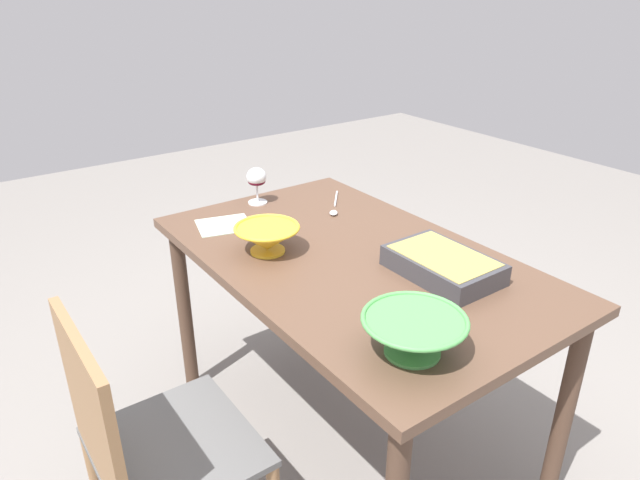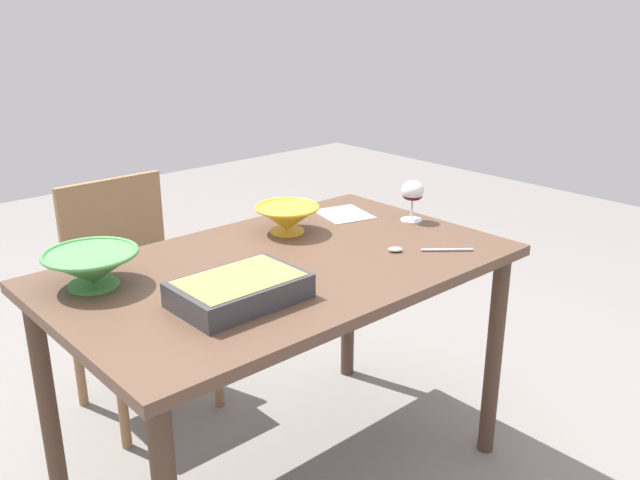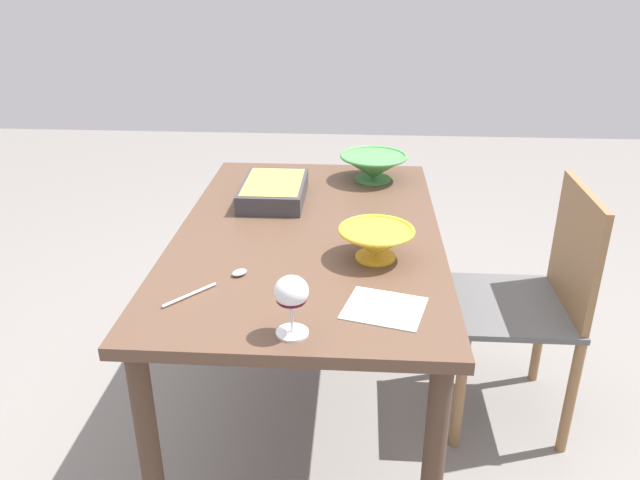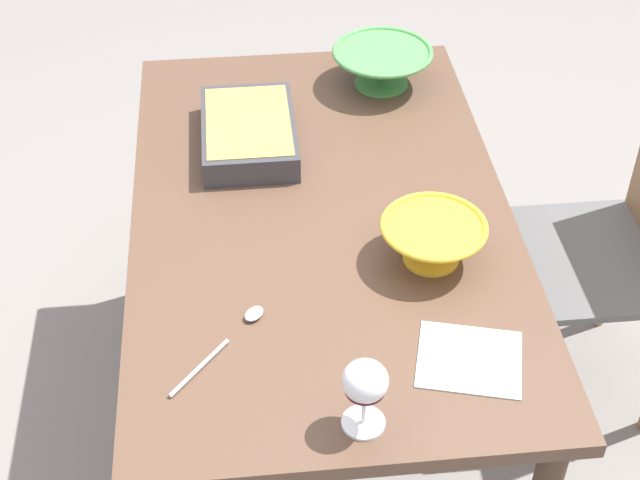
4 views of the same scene
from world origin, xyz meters
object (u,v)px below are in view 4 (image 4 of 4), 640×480
object	(u,v)px
chair	(618,246)
napkin	(469,359)
dining_table	(321,241)
mixing_bowl	(433,240)
casserole_dish	(249,131)
small_bowl	(382,65)
wine_glass	(365,385)
serving_spoon	(235,332)

from	to	relation	value
chair	napkin	world-z (taller)	chair
dining_table	mixing_bowl	world-z (taller)	mixing_bowl
dining_table	casserole_dish	bearing A→B (deg)	28.98
small_bowl	napkin	size ratio (longest dim) A/B	1.36
mixing_bowl	small_bowl	world-z (taller)	small_bowl
dining_table	casserole_dish	size ratio (longest dim) A/B	4.11
casserole_dish	small_bowl	size ratio (longest dim) A/B	1.29
wine_glass	small_bowl	xyz separation A→B (m)	(1.08, -0.20, -0.04)
chair	napkin	distance (m)	0.84
small_bowl	serving_spoon	size ratio (longest dim) A/B	1.19
dining_table	wine_glass	world-z (taller)	wine_glass
wine_glass	napkin	bearing A→B (deg)	-59.62
chair	wine_glass	world-z (taller)	wine_glass
small_bowl	napkin	distance (m)	0.95
wine_glass	small_bowl	world-z (taller)	wine_glass
chair	mixing_bowl	world-z (taller)	chair
casserole_dish	mixing_bowl	world-z (taller)	mixing_bowl
dining_table	wine_glass	bearing A→B (deg)	-178.98
mixing_bowl	small_bowl	size ratio (longest dim) A/B	0.85
mixing_bowl	dining_table	bearing A→B (deg)	48.15
wine_glass	dining_table	bearing A→B (deg)	1.02
chair	small_bowl	world-z (taller)	chair
mixing_bowl	small_bowl	xyz separation A→B (m)	(0.67, -0.00, 0.00)
casserole_dish	mixing_bowl	xyz separation A→B (m)	(-0.44, -0.35, 0.01)
chair	small_bowl	bearing A→B (deg)	56.54
small_bowl	napkin	bearing A→B (deg)	-179.04
wine_glass	small_bowl	bearing A→B (deg)	-10.29
chair	casserole_dish	xyz separation A→B (m)	(0.14, 0.91, 0.32)
wine_glass	mixing_bowl	world-z (taller)	wine_glass
mixing_bowl	serving_spoon	distance (m)	0.44
serving_spoon	napkin	world-z (taller)	serving_spoon
chair	serving_spoon	bearing A→B (deg)	116.41
wine_glass	casserole_dish	bearing A→B (deg)	10.32
dining_table	small_bowl	xyz separation A→B (m)	(0.49, -0.21, 0.15)
wine_glass	casserole_dish	xyz separation A→B (m)	(0.84, 0.15, -0.06)
dining_table	small_bowl	size ratio (longest dim) A/B	5.29
mixing_bowl	serving_spoon	world-z (taller)	mixing_bowl
dining_table	napkin	world-z (taller)	napkin
casserole_dish	chair	bearing A→B (deg)	-98.52
chair	wine_glass	xyz separation A→B (m)	(-0.71, 0.75, 0.38)
serving_spoon	napkin	distance (m)	0.43
chair	wine_glass	bearing A→B (deg)	133.19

